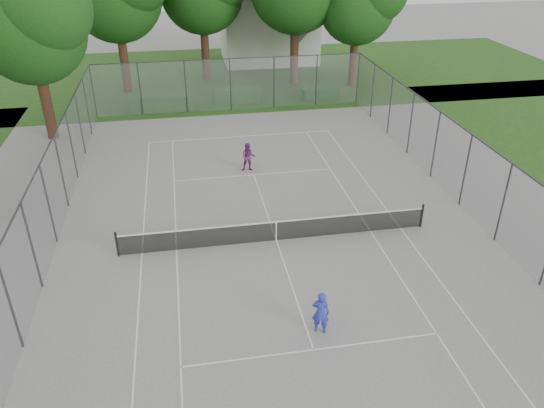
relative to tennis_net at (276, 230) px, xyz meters
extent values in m
plane|color=slate|center=(0.00, 0.00, -0.51)|extent=(120.00, 120.00, 0.00)
cube|color=#204513|center=(0.00, 26.00, -0.51)|extent=(60.00, 20.00, 0.00)
cube|color=silver|center=(0.00, 11.88, -0.50)|extent=(10.97, 0.06, 0.01)
cube|color=silver|center=(-5.49, 0.00, -0.50)|extent=(0.06, 23.77, 0.01)
cube|color=silver|center=(5.49, 0.00, -0.50)|extent=(0.06, 23.77, 0.01)
cube|color=silver|center=(-4.12, 0.00, -0.50)|extent=(0.06, 23.77, 0.01)
cube|color=silver|center=(4.12, 0.00, -0.50)|extent=(0.06, 23.77, 0.01)
cube|color=silver|center=(0.00, -6.40, -0.50)|extent=(8.23, 0.06, 0.01)
cube|color=silver|center=(0.00, 6.40, -0.50)|extent=(8.23, 0.06, 0.01)
cube|color=silver|center=(0.00, 0.00, -0.50)|extent=(0.06, 12.80, 0.01)
cube|color=silver|center=(0.00, 11.73, -0.50)|extent=(0.06, 0.30, 0.01)
cylinder|color=black|center=(-6.39, 0.00, 0.04)|extent=(0.10, 0.10, 1.10)
cylinder|color=black|center=(6.39, 0.00, 0.04)|extent=(0.10, 0.10, 1.10)
cube|color=black|center=(0.00, 0.00, -0.06)|extent=(12.67, 0.01, 0.86)
cube|color=silver|center=(0.00, 0.00, 0.40)|extent=(12.77, 0.03, 0.06)
cube|color=silver|center=(0.00, 0.00, -0.07)|extent=(0.05, 0.02, 0.88)
cylinder|color=#38383D|center=(-9.00, 17.00, 1.24)|extent=(0.08, 0.08, 3.50)
cylinder|color=#38383D|center=(9.00, 17.00, 1.24)|extent=(0.08, 0.08, 3.50)
cube|color=slate|center=(0.00, 17.00, 1.24)|extent=(18.00, 0.02, 3.50)
cube|color=slate|center=(-9.00, 0.00, 1.24)|extent=(0.02, 34.00, 3.50)
cube|color=slate|center=(9.00, 0.00, 1.24)|extent=(0.02, 34.00, 3.50)
cube|color=#38383D|center=(0.00, 17.00, 2.99)|extent=(18.00, 0.05, 0.05)
cube|color=#38383D|center=(-9.00, 0.00, 2.99)|extent=(0.05, 34.00, 0.05)
cube|color=#38383D|center=(9.00, 0.00, 2.99)|extent=(0.05, 34.00, 0.05)
cylinder|color=#371F14|center=(-7.31, 22.72, 1.78)|extent=(0.64, 0.64, 4.58)
cylinder|color=#371F14|center=(-1.14, 25.09, 1.73)|extent=(0.64, 0.64, 4.49)
cylinder|color=#371F14|center=(5.63, 22.65, 1.90)|extent=(0.65, 0.65, 4.82)
cylinder|color=#371F14|center=(10.03, 21.28, 1.46)|extent=(0.62, 0.62, 3.95)
sphere|color=#11380F|center=(10.03, 21.28, 5.41)|extent=(5.62, 5.62, 5.62)
cylinder|color=#371F14|center=(-11.22, 13.75, 1.60)|extent=(0.63, 0.63, 4.23)
sphere|color=#11380F|center=(-11.22, 13.75, 5.82)|extent=(6.01, 6.01, 6.01)
sphere|color=#11380F|center=(-10.02, 12.85, 7.02)|extent=(4.81, 4.81, 4.81)
sphere|color=#11380F|center=(-12.27, 14.50, 6.72)|extent=(4.51, 4.51, 4.51)
cube|color=#1E4A18|center=(-4.73, 17.70, 0.01)|extent=(4.13, 1.24, 1.03)
cube|color=#1E4A18|center=(0.61, 18.50, 0.01)|extent=(3.29, 0.94, 1.04)
cube|color=#1E4A18|center=(6.65, 18.25, -0.11)|extent=(2.65, 0.97, 0.79)
cube|color=beige|center=(4.94, 30.37, 2.57)|extent=(8.22, 6.16, 6.16)
imported|color=#2D33AA|center=(0.41, -5.60, 0.27)|extent=(0.67, 0.56, 1.55)
imported|color=#6E2463|center=(-0.19, 6.98, 0.26)|extent=(0.80, 0.66, 1.53)
camera|label=1|loc=(-3.44, -18.29, 11.51)|focal=35.00mm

